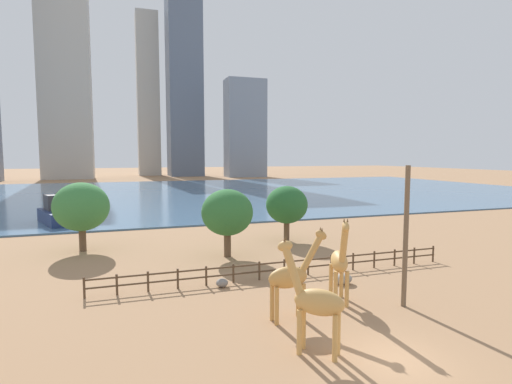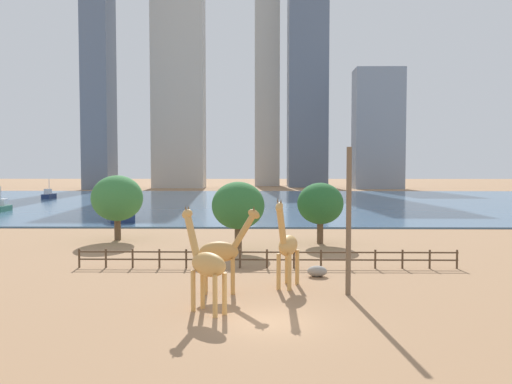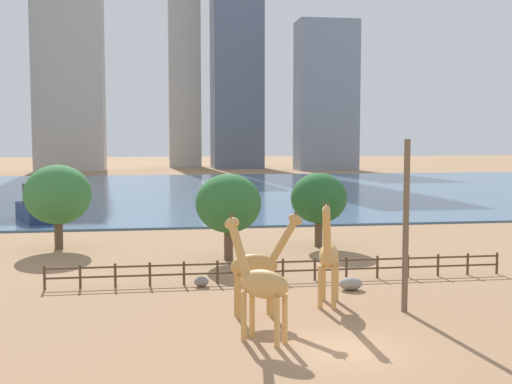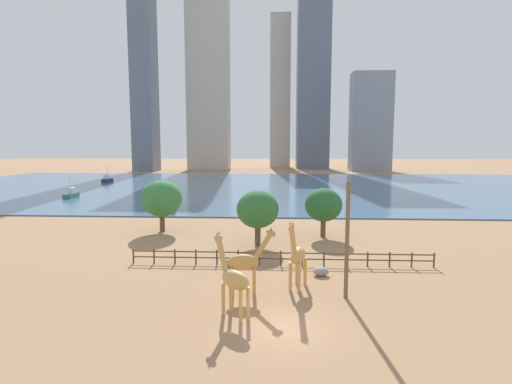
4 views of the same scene
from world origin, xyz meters
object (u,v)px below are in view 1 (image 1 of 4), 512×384
object	(u,v)px
giraffe_companion	(340,262)
utility_pole	(406,237)
boulder_by_pole	(343,279)
tree_left_large	(287,205)
giraffe_tall	(291,277)
tree_right_tall	(227,213)
tree_center_broad	(81,207)
boulder_near_fence	(222,283)
boat_tug	(56,214)
giraffe_young	(315,301)

from	to	relation	value
giraffe_companion	utility_pole	distance (m)	3.94
boulder_by_pole	tree_left_large	distance (m)	14.23
giraffe_tall	utility_pole	world-z (taller)	utility_pole
tree_right_tall	tree_left_large	bearing A→B (deg)	30.40
giraffe_companion	tree_center_broad	size ratio (longest dim) A/B	0.85
giraffe_companion	tree_right_tall	world-z (taller)	tree_right_tall
utility_pole	tree_right_tall	distance (m)	15.56
boulder_near_fence	tree_right_tall	bearing A→B (deg)	72.89
utility_pole	tree_left_large	xyz separation A→B (m)	(0.54, 18.29, -0.38)
giraffe_companion	boat_tug	distance (m)	39.75
utility_pole	tree_center_broad	world-z (taller)	utility_pole
boulder_by_pole	giraffe_tall	bearing A→B (deg)	-143.00
giraffe_young	tree_left_large	size ratio (longest dim) A/B	0.91
tree_center_broad	boat_tug	xyz separation A→B (m)	(-4.37, 15.95, -2.60)
tree_right_tall	boat_tug	distance (m)	27.51
giraffe_young	utility_pole	distance (m)	8.21
tree_center_broad	giraffe_young	bearing A→B (deg)	-64.57
boulder_by_pole	boat_tug	distance (m)	38.34
tree_left_large	tree_right_tall	world-z (taller)	tree_right_tall
giraffe_young	tree_center_broad	size ratio (longest dim) A/B	0.82
utility_pole	tree_right_tall	world-z (taller)	utility_pole
giraffe_companion	tree_center_broad	world-z (taller)	tree_center_broad
utility_pole	boat_tug	distance (m)	42.86
boulder_by_pole	tree_center_broad	distance (m)	23.62
utility_pole	tree_left_large	world-z (taller)	utility_pole
giraffe_companion	utility_pole	xyz separation A→B (m)	(3.23, -1.61, 1.57)
giraffe_companion	giraffe_young	world-z (taller)	giraffe_companion
giraffe_young	tree_left_large	world-z (taller)	tree_left_large
tree_left_large	boat_tug	distance (m)	29.54
tree_right_tall	boat_tug	size ratio (longest dim) A/B	0.68
giraffe_young	utility_pole	world-z (taller)	utility_pole
tree_right_tall	boulder_near_fence	bearing A→B (deg)	-107.11
boulder_by_pole	tree_center_broad	world-z (taller)	tree_center_broad
boat_tug	tree_center_broad	bearing A→B (deg)	-5.10
boulder_by_pole	tree_right_tall	size ratio (longest dim) A/B	0.22
tree_right_tall	boulder_by_pole	bearing A→B (deg)	-59.93
giraffe_companion	giraffe_young	size ratio (longest dim) A/B	1.03
boulder_by_pole	tree_left_large	size ratio (longest dim) A/B	0.23
tree_center_broad	giraffe_companion	bearing A→B (deg)	-50.57
tree_right_tall	tree_center_broad	bearing A→B (deg)	152.50
tree_left_large	tree_center_broad	distance (m)	19.15
tree_left_large	boat_tug	world-z (taller)	tree_left_large
giraffe_companion	boulder_near_fence	world-z (taller)	giraffe_companion
boulder_by_pole	boat_tug	xyz separation A→B (m)	(-21.69, 31.60, 1.04)
giraffe_companion	boat_tug	world-z (taller)	giraffe_companion
utility_pole	tree_center_broad	size ratio (longest dim) A/B	1.30
boat_tug	tree_right_tall	bearing A→B (deg)	15.81
tree_center_broad	tree_right_tall	size ratio (longest dim) A/B	1.07
utility_pole	boulder_near_fence	xyz separation A→B (m)	(-9.00, 6.53, -3.73)
tree_center_broad	boulder_by_pole	bearing A→B (deg)	-42.10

